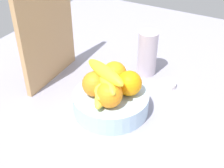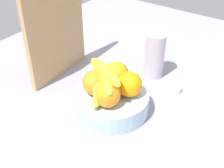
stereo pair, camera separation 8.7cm
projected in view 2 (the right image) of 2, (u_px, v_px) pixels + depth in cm
name	position (u px, v px, depth cm)	size (l,w,h in cm)	color
ground_plane	(116.00, 108.00, 100.19)	(180.00, 140.00, 3.00)	gray
fruit_bowl	(112.00, 102.00, 95.29)	(24.05, 24.05, 6.38)	#AAC9E1
orange_front_left	(129.00, 85.00, 90.78)	(7.87, 7.87, 7.87)	orange
orange_front_right	(117.00, 74.00, 96.02)	(7.87, 7.87, 7.87)	orange
orange_center	(95.00, 83.00, 91.80)	(7.87, 7.87, 7.87)	orange
orange_back_left	(107.00, 94.00, 87.00)	(7.87, 7.87, 7.87)	orange
banana_bunch	(104.00, 81.00, 90.32)	(18.14, 17.12, 10.60)	yellow
cutting_board	(56.00, 30.00, 104.98)	(28.00, 1.80, 36.00)	tan
thermos_tumbler	(155.00, 56.00, 109.19)	(7.15, 7.15, 16.98)	#BDAEBB
jar_lid	(172.00, 88.00, 105.68)	(6.29, 6.29, 1.67)	white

